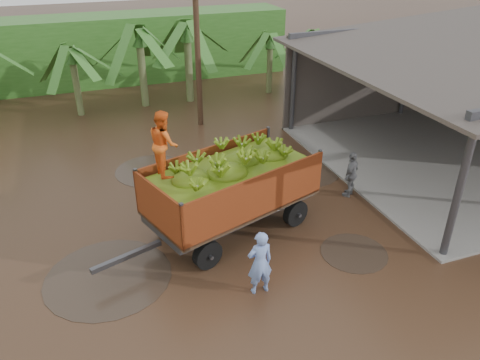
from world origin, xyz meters
name	(u,v)px	position (x,y,z in m)	size (l,w,h in m)	color
ground	(213,221)	(0.00, 0.00, 0.00)	(100.00, 100.00, 0.00)	black
hedge_north	(92,50)	(-2.00, 16.00, 1.80)	(22.00, 3.00, 3.60)	#2D661E
banana_trailer	(230,185)	(0.36, -0.56, 1.45)	(6.66, 3.70, 3.89)	#A83F18
man_blue	(260,263)	(0.14, -3.30, 0.85)	(0.62, 0.41, 1.71)	#7B9BE1
man_grey	(351,174)	(4.66, -0.04, 0.77)	(0.91, 0.38, 1.55)	slate
utility_pole	(197,30)	(1.81, 7.74, 4.10)	(1.20, 0.24, 8.09)	#47301E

